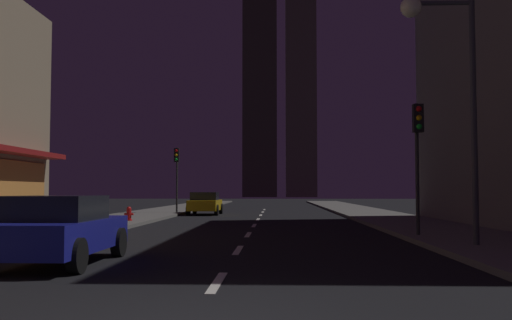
{
  "coord_description": "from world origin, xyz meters",
  "views": [
    {
      "loc": [
        1.01,
        -6.44,
        1.56
      ],
      "look_at": [
        0.0,
        21.16,
        3.05
      ],
      "focal_mm": 39.78,
      "sensor_mm": 36.0,
      "label": 1
    }
  ],
  "objects_px": {
    "traffic_light_near_right": "(418,139)",
    "street_lamp_right": "(441,58)",
    "fire_hydrant_far_left": "(129,214)",
    "car_parked_near": "(59,229)",
    "traffic_light_far_left": "(177,165)",
    "car_parked_far": "(205,203)"
  },
  "relations": [
    {
      "from": "car_parked_far",
      "to": "street_lamp_right",
      "type": "xyz_separation_m",
      "value": [
        8.98,
        -21.37,
        4.33
      ]
    },
    {
      "from": "car_parked_near",
      "to": "traffic_light_near_right",
      "type": "xyz_separation_m",
      "value": [
        9.1,
        6.26,
        2.45
      ]
    },
    {
      "from": "fire_hydrant_far_left",
      "to": "car_parked_far",
      "type": "bearing_deg",
      "value": 77.13
    },
    {
      "from": "car_parked_near",
      "to": "car_parked_far",
      "type": "height_order",
      "value": "same"
    },
    {
      "from": "car_parked_far",
      "to": "traffic_light_far_left",
      "type": "bearing_deg",
      "value": 173.02
    },
    {
      "from": "fire_hydrant_far_left",
      "to": "street_lamp_right",
      "type": "height_order",
      "value": "street_lamp_right"
    },
    {
      "from": "car_parked_far",
      "to": "traffic_light_far_left",
      "type": "xyz_separation_m",
      "value": [
        -1.9,
        0.23,
        2.45
      ]
    },
    {
      "from": "car_parked_near",
      "to": "traffic_light_near_right",
      "type": "relative_size",
      "value": 1.01
    },
    {
      "from": "traffic_light_far_left",
      "to": "street_lamp_right",
      "type": "distance_m",
      "value": 24.26
    },
    {
      "from": "traffic_light_near_right",
      "to": "traffic_light_far_left",
      "type": "xyz_separation_m",
      "value": [
        -11.0,
        18.49,
        0.0
      ]
    },
    {
      "from": "car_parked_near",
      "to": "traffic_light_near_right",
      "type": "height_order",
      "value": "traffic_light_near_right"
    },
    {
      "from": "car_parked_near",
      "to": "fire_hydrant_far_left",
      "type": "height_order",
      "value": "car_parked_near"
    },
    {
      "from": "car_parked_far",
      "to": "fire_hydrant_far_left",
      "type": "distance_m",
      "value": 10.33
    },
    {
      "from": "traffic_light_near_right",
      "to": "street_lamp_right",
      "type": "xyz_separation_m",
      "value": [
        -0.12,
        -3.11,
        1.87
      ]
    },
    {
      "from": "fire_hydrant_far_left",
      "to": "traffic_light_near_right",
      "type": "xyz_separation_m",
      "value": [
        11.4,
        -8.19,
        2.74
      ]
    },
    {
      "from": "traffic_light_far_left",
      "to": "street_lamp_right",
      "type": "height_order",
      "value": "street_lamp_right"
    },
    {
      "from": "traffic_light_near_right",
      "to": "traffic_light_far_left",
      "type": "distance_m",
      "value": 21.52
    },
    {
      "from": "traffic_light_near_right",
      "to": "street_lamp_right",
      "type": "relative_size",
      "value": 0.64
    },
    {
      "from": "car_parked_near",
      "to": "street_lamp_right",
      "type": "height_order",
      "value": "street_lamp_right"
    },
    {
      "from": "fire_hydrant_far_left",
      "to": "traffic_light_near_right",
      "type": "relative_size",
      "value": 0.16
    },
    {
      "from": "car_parked_far",
      "to": "traffic_light_far_left",
      "type": "relative_size",
      "value": 1.01
    },
    {
      "from": "car_parked_far",
      "to": "fire_hydrant_far_left",
      "type": "height_order",
      "value": "car_parked_far"
    }
  ]
}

